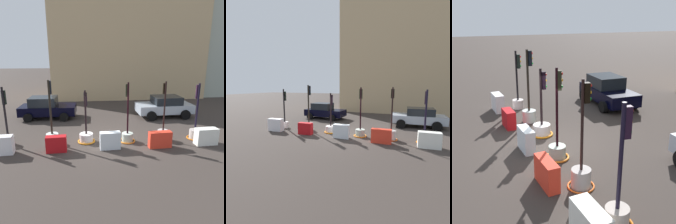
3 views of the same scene
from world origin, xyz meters
The scene contains 15 objects.
ground_plane centered at (0.00, 0.00, 0.00)m, with size 120.00×120.00×0.00m, color #372F2B.
traffic_light_0 centered at (-5.09, -0.04, 0.67)m, with size 0.58×0.58×3.02m.
traffic_light_1 centered at (-2.87, -0.07, 0.65)m, with size 0.63×0.63×3.33m.
traffic_light_2 centered at (-1.11, -0.05, 0.40)m, with size 0.92×0.92×2.78m.
traffic_light_3 centered at (1.08, -0.23, 0.48)m, with size 0.85×0.85×3.18m.
traffic_light_4 centered at (3.03, -0.25, 0.54)m, with size 0.81×0.81×3.20m.
traffic_light_5 centered at (4.86, -0.20, 0.53)m, with size 0.84×0.84×3.07m.
construction_barrier_0 centered at (-5.04, -1.12, 0.45)m, with size 1.11×0.50×0.90m.
construction_barrier_1 centered at (-2.52, -1.11, 0.40)m, with size 0.98×0.45×0.79m.
construction_barrier_2 centered at (0.07, -1.06, 0.43)m, with size 1.02×0.43×0.87m.
construction_barrier_3 centered at (2.57, -1.15, 0.41)m, with size 1.15×0.43×0.83m.
construction_barrier_4 centered at (5.07, -1.03, 0.43)m, with size 1.16×0.53×0.86m.
car_black_sedan centered at (-3.96, 4.72, 0.77)m, with size 3.98×2.19×1.56m.
car_silver_hatchback centered at (4.66, 4.24, 0.78)m, with size 4.10×2.37×1.52m.
building_main_facade centered at (3.24, 14.43, 7.50)m, with size 16.04×9.01×14.96m.
Camera 2 is at (4.10, -11.50, 3.29)m, focal length 29.22 mm.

